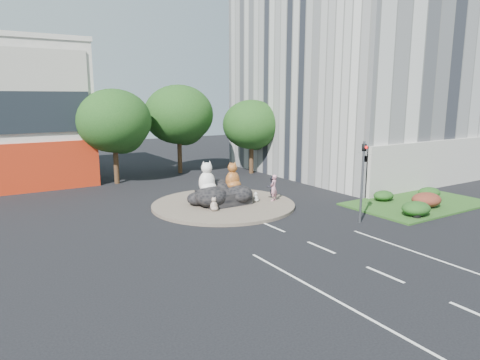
% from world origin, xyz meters
% --- Properties ---
extents(ground, '(120.00, 120.00, 0.00)m').
position_xyz_m(ground, '(0.00, 0.00, 0.00)').
color(ground, black).
rests_on(ground, ground).
extents(roundabout_island, '(10.00, 10.00, 0.20)m').
position_xyz_m(roundabout_island, '(0.00, 10.00, 0.10)').
color(roundabout_island, brown).
rests_on(roundabout_island, ground).
extents(rock_plinth, '(3.20, 2.60, 0.90)m').
position_xyz_m(rock_plinth, '(0.00, 10.00, 0.65)').
color(rock_plinth, black).
rests_on(rock_plinth, roundabout_island).
extents(grass_verge, '(10.00, 6.00, 0.12)m').
position_xyz_m(grass_verge, '(12.00, 3.00, 0.06)').
color(grass_verge, '#234D19').
rests_on(grass_verge, ground).
extents(tree_left, '(6.46, 6.46, 8.27)m').
position_xyz_m(tree_left, '(-3.93, 22.06, 5.25)').
color(tree_left, '#382314').
rests_on(tree_left, ground).
extents(tree_mid, '(6.84, 6.84, 8.76)m').
position_xyz_m(tree_mid, '(3.07, 24.06, 5.56)').
color(tree_mid, '#382314').
rests_on(tree_mid, ground).
extents(tree_right, '(5.70, 5.70, 7.30)m').
position_xyz_m(tree_right, '(9.07, 20.06, 4.63)').
color(tree_right, '#382314').
rests_on(tree_right, ground).
extents(hedge_near_green, '(2.00, 1.60, 0.90)m').
position_xyz_m(hedge_near_green, '(9.00, 1.00, 0.57)').
color(hedge_near_green, '#133711').
rests_on(hedge_near_green, grass_verge).
extents(hedge_red, '(2.20, 1.76, 0.99)m').
position_xyz_m(hedge_red, '(11.50, 2.00, 0.61)').
color(hedge_red, '#53161A').
rests_on(hedge_red, grass_verge).
extents(hedge_mid_green, '(1.80, 1.44, 0.81)m').
position_xyz_m(hedge_mid_green, '(14.00, 3.50, 0.53)').
color(hedge_mid_green, '#133711').
rests_on(hedge_mid_green, grass_verge).
extents(hedge_back_green, '(1.60, 1.28, 0.72)m').
position_xyz_m(hedge_back_green, '(10.50, 4.80, 0.48)').
color(hedge_back_green, '#133711').
rests_on(hedge_back_green, grass_verge).
extents(traffic_light, '(0.44, 1.24, 5.00)m').
position_xyz_m(traffic_light, '(5.10, 2.00, 3.62)').
color(traffic_light, '#595B60').
rests_on(traffic_light, ground).
extents(street_lamp, '(2.34, 0.22, 8.06)m').
position_xyz_m(street_lamp, '(12.82, 8.00, 4.55)').
color(street_lamp, '#595B60').
rests_on(street_lamp, ground).
extents(cat_white, '(1.44, 1.28, 2.19)m').
position_xyz_m(cat_white, '(-1.21, 10.14, 2.20)').
color(cat_white, silver).
rests_on(cat_white, rock_plinth).
extents(cat_tabby, '(1.21, 1.06, 1.99)m').
position_xyz_m(cat_tabby, '(0.80, 10.07, 2.10)').
color(cat_tabby, '#B05424').
rests_on(cat_tabby, rock_plinth).
extents(kitten_calico, '(0.70, 0.66, 0.94)m').
position_xyz_m(kitten_calico, '(-1.52, 8.59, 0.67)').
color(kitten_calico, beige).
rests_on(kitten_calico, roundabout_island).
extents(kitten_white, '(0.57, 0.58, 0.74)m').
position_xyz_m(kitten_white, '(2.18, 9.15, 0.57)').
color(kitten_white, beige).
rests_on(kitten_white, roundabout_island).
extents(pedestrian_pink, '(0.83, 0.74, 1.90)m').
position_xyz_m(pedestrian_pink, '(3.46, 8.76, 1.15)').
color(pedestrian_pink, '#C47F92').
rests_on(pedestrian_pink, roundabout_island).
extents(pedestrian_dark, '(0.88, 0.77, 1.53)m').
position_xyz_m(pedestrian_dark, '(4.00, 9.77, 0.97)').
color(pedestrian_dark, black).
rests_on(pedestrian_dark, roundabout_island).
extents(litter_bin, '(0.57, 0.57, 0.67)m').
position_xyz_m(litter_bin, '(8.65, 0.67, 0.46)').
color(litter_bin, black).
rests_on(litter_bin, grass_verge).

